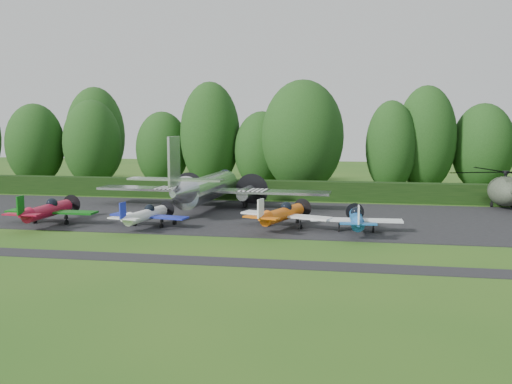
% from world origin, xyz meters
% --- Properties ---
extents(ground, '(160.00, 160.00, 0.00)m').
position_xyz_m(ground, '(0.00, 0.00, 0.00)').
color(ground, '#234F16').
rests_on(ground, ground).
extents(apron, '(70.00, 18.00, 0.01)m').
position_xyz_m(apron, '(0.00, 10.00, 0.00)').
color(apron, black).
rests_on(apron, ground).
extents(taxiway_verge, '(70.00, 2.00, 0.00)m').
position_xyz_m(taxiway_verge, '(0.00, -6.00, 0.00)').
color(taxiway_verge, black).
rests_on(taxiway_verge, ground).
extents(hedgerow, '(90.00, 1.60, 2.00)m').
position_xyz_m(hedgerow, '(0.00, 21.00, 0.00)').
color(hedgerow, black).
rests_on(hedgerow, ground).
extents(transport_plane, '(22.58, 17.31, 7.23)m').
position_xyz_m(transport_plane, '(-4.52, 13.12, 2.02)').
color(transport_plane, silver).
rests_on(transport_plane, ground).
extents(light_plane_red, '(7.40, 7.78, 2.84)m').
position_xyz_m(light_plane_red, '(-14.72, 3.09, 1.18)').
color(light_plane_red, maroon).
rests_on(light_plane_red, ground).
extents(light_plane_white, '(6.36, 6.69, 2.44)m').
position_xyz_m(light_plane_white, '(-6.70, 3.33, 1.02)').
color(light_plane_white, white).
rests_on(light_plane_white, ground).
extents(light_plane_orange, '(7.22, 7.59, 2.77)m').
position_xyz_m(light_plane_orange, '(3.66, 4.78, 1.15)').
color(light_plane_orange, '#D4590C').
rests_on(light_plane_orange, ground).
extents(light_plane_blue, '(6.69, 7.03, 2.57)m').
position_xyz_m(light_plane_blue, '(9.19, 4.04, 1.07)').
color(light_plane_blue, '#1B58A2').
rests_on(light_plane_blue, ground).
extents(helicopter, '(11.04, 12.92, 3.56)m').
position_xyz_m(helicopter, '(22.76, 18.37, 1.91)').
color(helicopter, '#313A2C').
rests_on(helicopter, ground).
extents(tree_0, '(7.27, 7.27, 10.41)m').
position_xyz_m(tree_0, '(-31.54, 29.30, 5.19)').
color(tree_0, black).
rests_on(tree_0, ground).
extents(tree_1, '(5.72, 5.72, 10.54)m').
position_xyz_m(tree_1, '(12.87, 29.59, 5.25)').
color(tree_1, black).
rests_on(tree_1, ground).
extents(tree_3, '(7.14, 7.14, 10.26)m').
position_xyz_m(tree_3, '(23.54, 32.73, 5.12)').
color(tree_3, black).
rests_on(tree_3, ground).
extents(tree_4, '(6.93, 6.93, 12.30)m').
position_xyz_m(tree_4, '(16.95, 31.58, 6.14)').
color(tree_4, black).
rests_on(tree_4, ground).
extents(tree_6, '(9.36, 9.36, 12.84)m').
position_xyz_m(tree_6, '(2.91, 27.54, 6.41)').
color(tree_6, black).
rests_on(tree_6, ground).
extents(tree_7, '(6.64, 6.64, 9.37)m').
position_xyz_m(tree_7, '(-15.05, 30.91, 4.67)').
color(tree_7, black).
rests_on(tree_7, ground).
extents(tree_8, '(7.22, 7.22, 10.82)m').
position_xyz_m(tree_8, '(-23.68, 29.32, 5.40)').
color(tree_8, black).
rests_on(tree_8, ground).
extents(tree_9, '(6.63, 6.63, 9.35)m').
position_xyz_m(tree_9, '(-2.13, 29.65, 4.66)').
color(tree_9, black).
rests_on(tree_9, ground).
extents(tree_11, '(7.29, 7.29, 12.92)m').
position_xyz_m(tree_11, '(-8.65, 30.18, 6.45)').
color(tree_11, black).
rests_on(tree_11, ground).
extents(tree_12, '(7.59, 7.59, 12.59)m').
position_xyz_m(tree_12, '(-24.69, 32.38, 6.28)').
color(tree_12, black).
rests_on(tree_12, ground).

